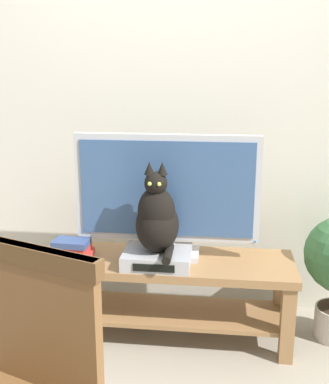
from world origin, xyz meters
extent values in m
cube|color=beige|center=(0.00, 0.98, 1.40)|extent=(7.00, 0.12, 2.80)
cube|color=olive|center=(-0.02, 0.50, 0.44)|extent=(1.38, 0.44, 0.04)
cube|color=olive|center=(-0.66, 0.33, 0.21)|extent=(0.07, 0.07, 0.42)
cube|color=olive|center=(0.62, 0.33, 0.21)|extent=(0.07, 0.07, 0.42)
cube|color=olive|center=(-0.66, 0.67, 0.21)|extent=(0.07, 0.07, 0.42)
cube|color=olive|center=(0.62, 0.67, 0.21)|extent=(0.07, 0.07, 0.42)
cube|color=olive|center=(-0.02, 0.50, 0.15)|extent=(1.28, 0.36, 0.02)
cube|color=#B7B7BC|center=(-0.02, 0.55, 0.48)|extent=(0.35, 0.20, 0.03)
cube|color=#B7B7BC|center=(-0.02, 0.55, 0.52)|extent=(0.06, 0.04, 0.07)
cube|color=#B7B7BC|center=(-0.02, 0.55, 0.84)|extent=(0.98, 0.05, 0.57)
cube|color=#385684|center=(-0.02, 0.52, 0.84)|extent=(0.92, 0.01, 0.51)
sphere|color=#2672F2|center=(0.45, 0.52, 0.57)|extent=(0.01, 0.01, 0.01)
cube|color=#ADADB2|center=(-0.06, 0.42, 0.50)|extent=(0.35, 0.28, 0.08)
cube|color=black|center=(-0.06, 0.28, 0.50)|extent=(0.21, 0.01, 0.04)
ellipsoid|color=black|center=(-0.06, 0.42, 0.68)|extent=(0.22, 0.26, 0.28)
ellipsoid|color=black|center=(-0.06, 0.39, 0.76)|extent=(0.19, 0.17, 0.25)
sphere|color=black|center=(-0.06, 0.38, 0.91)|extent=(0.12, 0.12, 0.12)
cone|color=black|center=(-0.09, 0.38, 0.99)|extent=(0.05, 0.05, 0.06)
cone|color=black|center=(-0.03, 0.38, 0.99)|extent=(0.05, 0.05, 0.06)
sphere|color=#B2C64C|center=(-0.08, 0.32, 0.92)|extent=(0.02, 0.02, 0.02)
sphere|color=#B2C64C|center=(-0.04, 0.32, 0.92)|extent=(0.02, 0.02, 0.02)
cylinder|color=black|center=(0.01, 0.33, 0.56)|extent=(0.05, 0.21, 0.04)
cube|color=brown|center=(-0.28, -0.65, 0.73)|extent=(0.43, 0.19, 0.46)
cube|color=brown|center=(-0.28, -0.65, 0.93)|extent=(0.45, 0.21, 0.06)
cube|color=#B2332D|center=(-0.54, 0.47, 0.47)|extent=(0.26, 0.17, 0.03)
cube|color=#B2332D|center=(-0.53, 0.49, 0.51)|extent=(0.18, 0.15, 0.03)
cube|color=#33477A|center=(-0.54, 0.47, 0.54)|extent=(0.20, 0.13, 0.03)
camera|label=1|loc=(0.26, -1.94, 1.48)|focal=45.54mm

